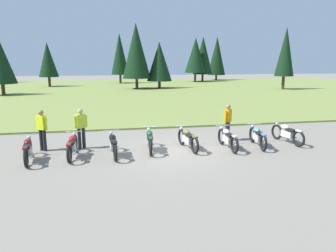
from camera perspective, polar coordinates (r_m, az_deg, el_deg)
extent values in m
plane|color=gray|center=(12.55, 0.51, -4.58)|extent=(140.00, 140.00, 0.00)
cube|color=olive|center=(38.21, -7.16, 6.51)|extent=(80.00, 44.00, 0.10)
cylinder|color=#47331E|center=(40.13, -5.77, 7.75)|extent=(0.36, 0.36, 1.43)
cone|color=black|center=(40.05, -5.90, 13.65)|extent=(3.55, 3.55, 6.82)
cylinder|color=#47331E|center=(59.66, 8.88, 8.82)|extent=(0.36, 0.36, 1.05)
cone|color=black|center=(59.59, 9.01, 12.67)|extent=(3.30, 3.30, 6.97)
cylinder|color=#47331E|center=(55.54, 6.38, 8.82)|extent=(0.36, 0.36, 1.35)
cone|color=black|center=(55.48, 6.48, 12.84)|extent=(3.42, 3.42, 6.43)
cylinder|color=#47331E|center=(41.81, 20.49, 7.44)|extent=(0.36, 0.36, 1.74)
cone|color=black|center=(41.74, 20.87, 12.70)|extent=(2.33, 2.33, 5.95)
cylinder|color=#47331E|center=(50.98, -8.77, 8.57)|extent=(0.36, 0.36, 1.48)
cone|color=black|center=(50.92, -8.91, 13.02)|extent=(2.82, 2.82, 6.45)
cylinder|color=#47331E|center=(36.76, -28.14, 5.93)|extent=(0.36, 0.36, 1.28)
cone|color=black|center=(36.64, -28.61, 10.60)|extent=(2.95, 2.95, 4.75)
cylinder|color=#47331E|center=(46.58, -21.04, 7.59)|extent=(0.36, 0.36, 1.43)
cone|color=black|center=(46.49, -21.33, 11.36)|extent=(2.66, 2.66, 4.71)
cylinder|color=#47331E|center=(54.05, 5.04, 8.93)|extent=(0.36, 0.36, 1.66)
cone|color=black|center=(53.99, 5.11, 12.91)|extent=(3.60, 3.60, 5.85)
cylinder|color=#47331E|center=(40.82, -1.59, 7.60)|extent=(0.36, 0.36, 1.04)
cone|color=black|center=(40.71, -1.62, 11.83)|extent=(3.26, 3.26, 4.98)
torus|color=black|center=(12.91, -24.16, -3.56)|extent=(0.20, 0.71, 0.70)
torus|color=black|center=(11.57, -24.77, -5.32)|extent=(0.20, 0.71, 0.70)
cube|color=silver|center=(12.23, -24.47, -4.17)|extent=(0.29, 0.66, 0.28)
ellipsoid|color=maroon|center=(12.33, -24.50, -2.69)|extent=(0.32, 0.51, 0.22)
cube|color=black|center=(11.96, -24.65, -3.43)|extent=(0.28, 0.51, 0.10)
cube|color=maroon|center=(11.48, -24.91, -3.70)|extent=(0.18, 0.34, 0.06)
cylinder|color=silver|center=(12.70, -24.39, -1.45)|extent=(0.62, 0.12, 0.03)
sphere|color=silver|center=(12.84, -24.29, -1.90)|extent=(0.14, 0.14, 0.14)
cylinder|color=silver|center=(11.95, -23.89, -4.97)|extent=(0.15, 0.55, 0.07)
torus|color=black|center=(12.84, -16.77, -3.10)|extent=(0.13, 0.70, 0.70)
torus|color=black|center=(11.50, -17.77, -4.88)|extent=(0.13, 0.70, 0.70)
cube|color=silver|center=(12.15, -17.26, -3.71)|extent=(0.23, 0.65, 0.28)
ellipsoid|color=#AD1919|center=(12.26, -17.21, -2.23)|extent=(0.28, 0.49, 0.22)
cube|color=black|center=(11.89, -17.48, -2.97)|extent=(0.24, 0.49, 0.10)
cube|color=#AD1919|center=(11.41, -17.88, -3.24)|extent=(0.15, 0.33, 0.06)
cylinder|color=silver|center=(12.62, -16.97, -0.98)|extent=(0.62, 0.06, 0.03)
sphere|color=silver|center=(12.76, -16.86, -1.43)|extent=(0.14, 0.14, 0.14)
cylinder|color=silver|center=(11.87, -16.78, -4.55)|extent=(0.09, 0.55, 0.07)
torus|color=black|center=(12.64, -10.40, -3.00)|extent=(0.16, 0.71, 0.70)
torus|color=black|center=(11.30, -9.73, -4.77)|extent=(0.16, 0.71, 0.70)
cube|color=silver|center=(11.96, -10.09, -3.61)|extent=(0.25, 0.65, 0.28)
ellipsoid|color=black|center=(12.06, -10.22, -2.10)|extent=(0.30, 0.50, 0.22)
cube|color=black|center=(11.69, -10.02, -2.85)|extent=(0.26, 0.50, 0.10)
cube|color=black|center=(11.21, -9.79, -3.11)|extent=(0.17, 0.33, 0.06)
cylinder|color=silver|center=(12.43, -10.44, -0.85)|extent=(0.62, 0.09, 0.03)
sphere|color=silver|center=(12.57, -10.47, -1.31)|extent=(0.14, 0.14, 0.14)
cylinder|color=silver|center=(11.71, -9.24, -4.42)|extent=(0.12, 0.55, 0.07)
torus|color=black|center=(13.14, -3.56, -2.26)|extent=(0.15, 0.71, 0.70)
torus|color=black|center=(11.79, -3.21, -3.91)|extent=(0.15, 0.71, 0.70)
cube|color=silver|center=(12.45, -3.40, -2.82)|extent=(0.25, 0.65, 0.28)
ellipsoid|color=#144C23|center=(12.56, -3.46, -1.38)|extent=(0.29, 0.50, 0.22)
cube|color=black|center=(12.18, -3.35, -2.08)|extent=(0.26, 0.50, 0.10)
cube|color=#144C23|center=(11.70, -3.23, -2.31)|extent=(0.16, 0.33, 0.06)
cylinder|color=silver|center=(12.93, -3.57, -0.18)|extent=(0.62, 0.08, 0.03)
sphere|color=silver|center=(13.07, -3.59, -0.62)|extent=(0.14, 0.14, 0.14)
cylinder|color=silver|center=(12.20, -2.66, -3.61)|extent=(0.11, 0.55, 0.07)
torus|color=black|center=(13.35, 2.52, -2.03)|extent=(0.20, 0.71, 0.70)
torus|color=black|center=(12.10, 4.96, -3.53)|extent=(0.20, 0.71, 0.70)
cube|color=silver|center=(12.71, 3.68, -2.52)|extent=(0.29, 0.66, 0.28)
ellipsoid|color=brown|center=(12.80, 3.39, -1.12)|extent=(0.33, 0.51, 0.22)
cube|color=black|center=(12.46, 4.09, -1.78)|extent=(0.29, 0.51, 0.10)
cube|color=brown|center=(12.01, 4.99, -1.96)|extent=(0.19, 0.34, 0.06)
cylinder|color=silver|center=(13.14, 2.70, 0.03)|extent=(0.62, 0.12, 0.03)
sphere|color=silver|center=(13.28, 2.50, -0.42)|extent=(0.14, 0.14, 0.14)
cylinder|color=silver|center=(12.52, 4.80, -3.23)|extent=(0.15, 0.55, 0.07)
torus|color=black|center=(13.63, 9.85, -1.90)|extent=(0.11, 0.70, 0.70)
torus|color=black|center=(12.37, 12.17, -3.41)|extent=(0.11, 0.70, 0.70)
cube|color=silver|center=(12.98, 10.96, -2.41)|extent=(0.21, 0.64, 0.28)
ellipsoid|color=#B7B7BC|center=(13.08, 10.71, -1.03)|extent=(0.27, 0.48, 0.22)
cube|color=black|center=(12.74, 11.37, -1.68)|extent=(0.23, 0.48, 0.10)
cube|color=#B7B7BC|center=(12.29, 12.24, -1.88)|extent=(0.14, 0.32, 0.06)
cylinder|color=silver|center=(13.42, 10.07, 0.11)|extent=(0.62, 0.04, 0.03)
sphere|color=silver|center=(13.56, 9.87, -0.33)|extent=(0.14, 0.14, 0.14)
cylinder|color=silver|center=(12.80, 12.03, -3.13)|extent=(0.08, 0.55, 0.07)
torus|color=black|center=(14.25, 15.32, -1.55)|extent=(0.20, 0.71, 0.70)
torus|color=black|center=(12.97, 17.20, -2.97)|extent=(0.20, 0.71, 0.70)
cube|color=silver|center=(13.60, 16.23, -2.02)|extent=(0.29, 0.66, 0.28)
ellipsoid|color=#598CC6|center=(13.70, 16.05, -0.71)|extent=(0.32, 0.51, 0.22)
cube|color=black|center=(13.34, 16.58, -1.33)|extent=(0.28, 0.51, 0.10)
cube|color=#598CC6|center=(12.89, 17.29, -1.51)|extent=(0.18, 0.34, 0.06)
cylinder|color=silver|center=(14.05, 15.56, 0.38)|extent=(0.62, 0.12, 0.03)
sphere|color=silver|center=(14.19, 15.38, -0.04)|extent=(0.14, 0.14, 0.14)
cylinder|color=silver|center=(13.39, 17.18, -2.73)|extent=(0.15, 0.55, 0.07)
torus|color=black|center=(15.17, 19.44, -1.01)|extent=(0.21, 0.71, 0.70)
torus|color=black|center=(14.14, 22.99, -2.18)|extent=(0.21, 0.71, 0.70)
cube|color=silver|center=(14.63, 21.16, -1.39)|extent=(0.30, 0.66, 0.28)
ellipsoid|color=beige|center=(14.71, 20.79, -0.18)|extent=(0.33, 0.52, 0.22)
cube|color=black|center=(14.43, 21.79, -0.72)|extent=(0.29, 0.51, 0.10)
cube|color=beige|center=(14.07, 23.10, -0.84)|extent=(0.19, 0.34, 0.06)
cylinder|color=silver|center=(14.99, 19.81, 0.81)|extent=(0.62, 0.13, 0.03)
sphere|color=silver|center=(15.10, 19.49, 0.41)|extent=(0.14, 0.14, 0.14)
cylinder|color=silver|center=(14.53, 22.32, -1.97)|extent=(0.16, 0.55, 0.07)
cylinder|color=black|center=(13.48, -22.36, -2.39)|extent=(0.14, 0.14, 0.88)
cylinder|color=black|center=(13.35, -21.83, -2.48)|extent=(0.14, 0.14, 0.88)
cube|color=#D8EA19|center=(13.27, -22.34, 0.58)|extent=(0.42, 0.39, 0.56)
sphere|color=#9E7051|center=(13.20, -22.47, 2.28)|extent=(0.22, 0.22, 0.22)
cylinder|color=#D8EA19|center=(13.44, -23.01, 0.57)|extent=(0.09, 0.09, 0.52)
cylinder|color=#D8EA19|center=(13.11, -21.63, 0.42)|extent=(0.09, 0.09, 0.52)
cylinder|color=#2D2D38|center=(14.22, 10.74, -0.99)|extent=(0.14, 0.14, 0.88)
cylinder|color=#2D2D38|center=(14.38, 11.04, -0.86)|extent=(0.14, 0.14, 0.88)
cube|color=orange|center=(14.16, 11.00, 1.92)|extent=(0.41, 0.41, 0.56)
sphere|color=#9E7051|center=(14.10, 11.07, 3.52)|extent=(0.22, 0.22, 0.22)
cylinder|color=orange|center=(13.96, 10.60, 1.71)|extent=(0.09, 0.09, 0.52)
cylinder|color=orange|center=(14.37, 11.39, 1.97)|extent=(0.09, 0.09, 0.52)
cylinder|color=black|center=(13.27, -15.31, -2.13)|extent=(0.14, 0.14, 0.88)
cylinder|color=black|center=(13.22, -16.04, -2.22)|extent=(0.14, 0.14, 0.88)
cube|color=#C6E52D|center=(13.10, -15.85, 0.88)|extent=(0.42, 0.34, 0.56)
sphere|color=tan|center=(13.03, -15.95, 2.61)|extent=(0.22, 0.22, 0.22)
cylinder|color=#C6E52D|center=(13.17, -14.90, 0.91)|extent=(0.09, 0.09, 0.52)
cylinder|color=#C6E52D|center=(13.03, -16.80, 0.69)|extent=(0.09, 0.09, 0.52)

